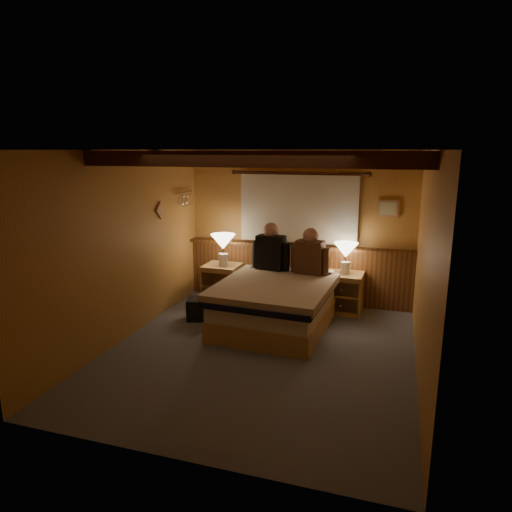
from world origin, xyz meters
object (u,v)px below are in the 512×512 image
at_px(nightstand_right, 344,293).
at_px(person_left, 271,250).
at_px(nightstand_left, 222,283).
at_px(lamp_right, 346,252).
at_px(lamp_left, 223,244).
at_px(person_right, 310,255).
at_px(duffel_bag, 205,308).
at_px(bed, 276,303).

height_order(nightstand_right, person_left, person_left).
distance_m(nightstand_left, lamp_right, 2.02).
bearing_deg(lamp_left, lamp_right, 4.43).
bearing_deg(nightstand_left, lamp_right, 4.61).
bearing_deg(lamp_left, nightstand_left, 149.18).
xyz_separation_m(nightstand_right, lamp_left, (-1.89, -0.13, 0.67)).
bearing_deg(person_right, lamp_left, -177.96).
height_order(nightstand_right, duffel_bag, nightstand_right).
bearing_deg(nightstand_right, lamp_right, 84.96).
relative_size(lamp_right, duffel_bag, 0.80).
bearing_deg(nightstand_right, duffel_bag, -152.06).
relative_size(bed, duffel_bag, 3.39).
bearing_deg(person_left, lamp_right, 21.40).
distance_m(nightstand_right, person_right, 0.84).
relative_size(nightstand_left, duffel_bag, 1.06).
xyz_separation_m(person_left, person_right, (0.61, -0.08, -0.02)).
height_order(bed, nightstand_left, bed).
bearing_deg(lamp_left, duffel_bag, -88.77).
xyz_separation_m(nightstand_left, person_left, (0.84, -0.12, 0.63)).
relative_size(person_left, duffel_bag, 1.27).
height_order(bed, nightstand_right, bed).
relative_size(lamp_left, duffel_bag, 0.86).
bearing_deg(nightstand_left, person_left, -7.34).
distance_m(person_left, duffel_bag, 1.30).
height_order(lamp_left, duffel_bag, lamp_left).
relative_size(nightstand_right, person_right, 0.86).
relative_size(person_right, duffel_bag, 1.20).
bearing_deg(person_right, bed, -113.06).
distance_m(bed, nightstand_left, 1.33).
bearing_deg(duffel_bag, lamp_left, 74.96).
relative_size(lamp_right, person_left, 0.63).
xyz_separation_m(lamp_left, person_left, (0.81, -0.10, -0.03)).
bearing_deg(lamp_left, person_left, -7.14).
height_order(person_left, person_right, person_left).
height_order(bed, person_left, person_left).
xyz_separation_m(bed, nightstand_right, (0.82, 0.86, -0.04)).
distance_m(person_left, person_right, 0.61).
distance_m(lamp_right, person_right, 0.57).
bearing_deg(person_right, person_left, -177.91).
xyz_separation_m(lamp_left, duffel_bag, (0.02, -0.78, -0.80)).
bearing_deg(lamp_right, nightstand_right, -97.01).
height_order(lamp_left, lamp_right, lamp_left).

